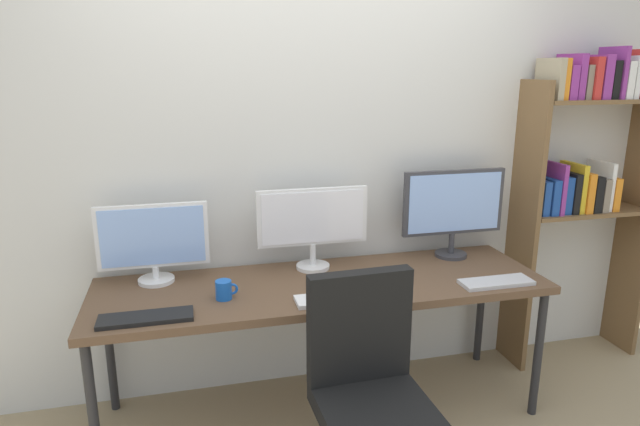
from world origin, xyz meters
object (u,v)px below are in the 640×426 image
keyboard_center (334,299)px  office_chair (369,418)px  monitor_left (153,240)px  desk (322,292)px  computer_mouse (397,287)px  keyboard_right (496,282)px  coffee_mug (224,290)px  keyboard_left (146,318)px  bookshelf (583,167)px  monitor_right (454,207)px  monitor_center (313,222)px

keyboard_center → office_chair: bearing=-85.7°
office_chair → monitor_left: bearing=134.3°
desk → computer_mouse: (0.33, -0.19, 0.07)m
keyboard_right → keyboard_center: bearing=180.0°
desk → office_chair: bearing=-87.2°
keyboard_center → coffee_mug: bearing=163.7°
monitor_left → keyboard_center: bearing=-28.5°
keyboard_left → computer_mouse: (1.17, 0.04, 0.01)m
monitor_left → coffee_mug: (0.32, -0.30, -0.17)m
desk → office_chair: size_ratio=2.29×
monitor_left → office_chair: bearing=-45.7°
desk → coffee_mug: 0.51m
bookshelf → monitor_right: bearing=-178.8°
monitor_left → computer_mouse: bearing=-19.3°
monitor_right → office_chair: bearing=-132.0°
monitor_center → office_chair: bearing=-87.9°
keyboard_left → keyboard_center: (0.84, 0.00, 0.00)m
bookshelf → monitor_center: (-1.65, -0.02, -0.22)m
keyboard_center → desk: bearing=90.0°
keyboard_left → computer_mouse: 1.17m
bookshelf → office_chair: bearing=-151.3°
desk → keyboard_left: bearing=-164.7°
monitor_left → keyboard_right: (1.65, -0.44, -0.21)m
monitor_right → coffee_mug: (-1.31, -0.30, -0.25)m
keyboard_left → keyboard_center: size_ratio=1.09×
monitor_left → monitor_right: bearing=0.0°
office_chair → keyboard_center: bearing=94.3°
computer_mouse → monitor_right: bearing=39.6°
monitor_right → keyboard_left: 1.73m
computer_mouse → monitor_left: bearing=160.7°
desk → office_chair: (0.03, -0.66, -0.29)m
keyboard_right → monitor_center: bearing=152.2°
bookshelf → keyboard_right: bookshelf is taller
desk → keyboard_right: 0.87m
keyboard_left → coffee_mug: (0.35, 0.14, 0.04)m
desk → keyboard_center: size_ratio=6.23×
keyboard_center → keyboard_right: size_ratio=0.99×
monitor_center → computer_mouse: bearing=-50.6°
office_chair → monitor_center: (-0.03, 0.87, 0.60)m
monitor_center → computer_mouse: 0.57m
desk → keyboard_center: keyboard_center is taller
office_chair → monitor_left: size_ratio=1.83×
keyboard_center → keyboard_right: same height
desk → monitor_right: (0.81, 0.21, 0.34)m
monitor_left → coffee_mug: bearing=-43.0°
keyboard_right → coffee_mug: size_ratio=3.46×
monitor_right → keyboard_center: 0.97m
bookshelf → computer_mouse: 1.46m
monitor_left → monitor_right: (1.63, 0.00, 0.07)m
monitor_left → monitor_center: monitor_center is taller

